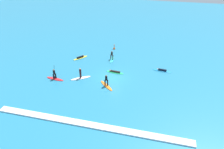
{
  "coord_description": "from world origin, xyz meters",
  "views": [
    {
      "loc": [
        6.74,
        -27.05,
        17.07
      ],
      "look_at": [
        0.0,
        0.0,
        0.5
      ],
      "focal_mm": 33.69,
      "sensor_mm": 36.0,
      "label": 1
    }
  ],
  "objects": [
    {
      "name": "surfer_on_orange_board",
      "position": [
        -0.21,
        -2.55,
        0.49
      ],
      "size": [
        2.62,
        2.59,
        1.85
      ],
      "rotation": [
        0.0,
        0.0,
        5.51
      ],
      "color": "orange",
      "rests_on": "ground_plane"
    },
    {
      "name": "surfer_on_white_board",
      "position": [
        -4.61,
        -1.45,
        0.45
      ],
      "size": [
        2.98,
        2.37,
        1.76
      ],
      "rotation": [
        0.0,
        0.0,
        0.61
      ],
      "color": "white",
      "rests_on": "ground_plane"
    },
    {
      "name": "wave_crest",
      "position": [
        0.0,
        -10.73,
        0.09
      ],
      "size": [
        22.93,
        0.9,
        0.18
      ],
      "primitive_type": "cube",
      "color": "white",
      "rests_on": "ground_plane"
    },
    {
      "name": "surfer_on_green_board",
      "position": [
        0.11,
        1.52,
        0.13
      ],
      "size": [
        3.0,
        1.06,
        0.37
      ],
      "rotation": [
        0.0,
        0.0,
        3.03
      ],
      "color": "#23B266",
      "rests_on": "ground_plane"
    },
    {
      "name": "surfer_on_blue_board",
      "position": [
        7.48,
        3.86,
        0.13
      ],
      "size": [
        3.09,
        1.03,
        0.4
      ],
      "rotation": [
        0.0,
        0.0,
        3.03
      ],
      "color": "#1E8CD1",
      "rests_on": "ground_plane"
    },
    {
      "name": "surfer_on_teal_board",
      "position": [
        -1.51,
        5.97,
        0.44
      ],
      "size": [
        0.9,
        2.7,
        1.66
      ],
      "rotation": [
        0.0,
        0.0,
        4.8
      ],
      "color": "#33C6CC",
      "rests_on": "ground_plane"
    },
    {
      "name": "ground_plane",
      "position": [
        0.0,
        0.0,
        0.0
      ],
      "size": [
        120.0,
        120.0,
        0.0
      ],
      "primitive_type": "plane",
      "color": "teal",
      "rests_on": "ground"
    },
    {
      "name": "marker_buoy",
      "position": [
        -2.19,
        10.59,
        0.17
      ],
      "size": [
        0.45,
        0.45,
        1.09
      ],
      "color": "#E55119",
      "rests_on": "ground_plane"
    },
    {
      "name": "surfer_on_yellow_board",
      "position": [
        -7.23,
        5.14,
        0.14
      ],
      "size": [
        2.26,
        2.72,
        0.42
      ],
      "rotation": [
        0.0,
        0.0,
        0.92
      ],
      "color": "yellow",
      "rests_on": "ground_plane"
    },
    {
      "name": "surfer_on_red_board",
      "position": [
        -8.36,
        -2.62,
        0.41
      ],
      "size": [
        3.02,
        1.04,
        2.16
      ],
      "rotation": [
        0.0,
        0.0,
        3.01
      ],
      "color": "red",
      "rests_on": "ground_plane"
    }
  ]
}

